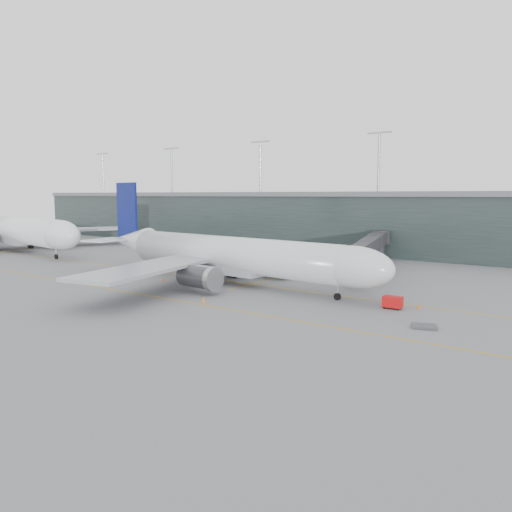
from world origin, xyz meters
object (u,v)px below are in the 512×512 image
Objects in this scene: second_aircraft at (15,230)px; gse_cart at (393,302)px; main_aircraft at (228,255)px; jet_bridge at (380,245)px.

second_aircraft reaches higher than gse_cart.
gse_cart is at bearing 4.81° from second_aircraft.
main_aircraft is 1.37× the size of jet_bridge.
second_aircraft is (-89.06, -23.78, 0.63)m from jet_bridge.
main_aircraft is 74.74m from second_aircraft.
main_aircraft is 0.86× the size of second_aircraft.
gse_cart is (103.17, -6.99, -4.58)m from second_aircraft.
main_aircraft reaches higher than jet_bridge.
second_aircraft reaches higher than main_aircraft.
second_aircraft is 29.50× the size of gse_cart.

